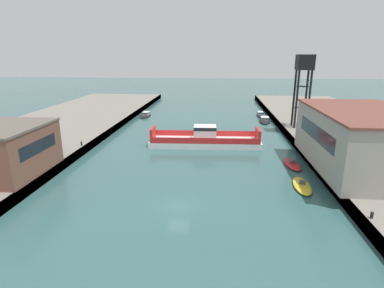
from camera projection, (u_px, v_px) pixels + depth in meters
name	position (u px, v px, depth m)	size (l,w,h in m)	color
ground_plane	(178.00, 206.00, 34.93)	(400.00, 400.00, 0.00)	#335B5B
quay_left	(18.00, 144.00, 56.50)	(28.00, 140.00, 1.44)	gray
chain_ferry	(205.00, 140.00, 58.07)	(21.02, 6.48, 3.81)	silver
moored_boat_near_left	(265.00, 120.00, 79.13)	(3.67, 8.02, 1.17)	black
moored_boat_near_right	(260.00, 114.00, 86.27)	(2.13, 7.24, 1.20)	black
moored_boat_mid_left	(292.00, 164.00, 47.51)	(2.51, 5.86, 0.96)	red
moored_boat_mid_right	(146.00, 115.00, 85.87)	(2.73, 7.44, 1.24)	black
moored_boat_far_left	(302.00, 186.00, 39.74)	(2.50, 6.10, 0.99)	yellow
harbormaster_building	(6.00, 150.00, 39.95)	(9.44, 11.78, 6.41)	brown
warehouse_shed	(364.00, 139.00, 42.09)	(13.29, 21.71, 8.01)	gray
crane_tower	(304.00, 71.00, 63.68)	(3.30, 3.30, 15.24)	black
bollard_right_fore	(372.00, 215.00, 29.39)	(0.32, 0.32, 0.71)	black
bollard_left_mid	(29.00, 177.00, 38.54)	(0.32, 0.32, 0.71)	black
bollard_right_mid	(344.00, 186.00, 35.93)	(0.32, 0.32, 0.71)	black
bollard_left_aft	(47.00, 165.00, 42.53)	(0.32, 0.32, 0.71)	black
bollard_right_aft	(332.00, 173.00, 39.71)	(0.32, 0.32, 0.71)	black
bollard_left_far	(81.00, 143.00, 53.18)	(0.32, 0.32, 0.71)	black
bollard_right_far	(309.00, 149.00, 49.88)	(0.32, 0.32, 0.71)	black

